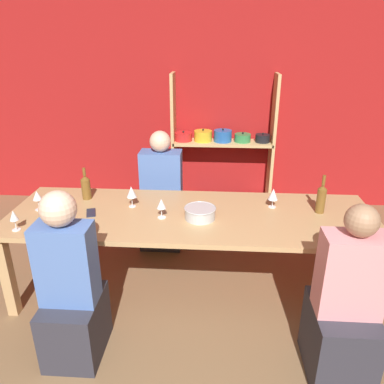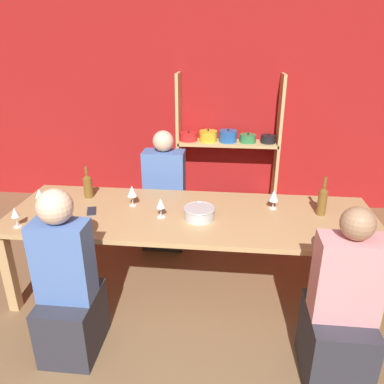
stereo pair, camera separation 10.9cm
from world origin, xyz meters
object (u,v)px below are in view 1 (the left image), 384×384
wine_glass_red_a (131,192)px  person_near_a (71,297)px  wine_glass_empty_a (37,196)px  cell_phone (91,213)px  wine_glass_white_b (161,204)px  person_far_a (162,203)px  wine_bottle_green (86,187)px  wine_glass_empty_b (14,216)px  wine_glass_white_a (273,195)px  mixing_bowl (200,212)px  person_near_b (343,316)px  dining_table (191,221)px  wine_bottle_dark (321,198)px  shelf_unit (223,161)px  wine_glass_red_b (71,218)px

wine_glass_red_a → person_near_a: (-0.24, -0.86, -0.41)m
wine_glass_empty_a → person_near_a: bearing=-55.5°
wine_glass_red_a → cell_phone: wine_glass_red_a is taller
wine_glass_white_b → person_far_a: person_far_a is taller
wine_bottle_green → wine_glass_empty_b: bearing=-119.1°
wine_glass_white_b → wine_glass_white_a: bearing=16.0°
mixing_bowl → cell_phone: 0.89m
person_near_b → person_near_a: bearing=178.5°
mixing_bowl → wine_glass_empty_a: bearing=177.1°
wine_glass_empty_a → wine_glass_empty_b: (-0.02, -0.35, -0.01)m
wine_glass_white_b → person_near_b: 1.49m
mixing_bowl → wine_glass_empty_b: wine_glass_empty_b is taller
dining_table → wine_glass_white_a: size_ratio=17.59×
wine_bottle_dark → person_far_a: bearing=152.2°
wine_glass_empty_a → person_far_a: size_ratio=0.14×
wine_glass_white_b → shelf_unit: bearing=74.6°
wine_glass_red_b → cell_phone: 0.33m
cell_phone → mixing_bowl: bearing=-2.0°
dining_table → wine_glass_white_a: wine_glass_white_a is taller
wine_glass_empty_a → person_near_b: 2.45m
wine_glass_empty_a → cell_phone: 0.47m
dining_table → wine_glass_red_a: size_ratio=16.23×
dining_table → wine_glass_white_b: wine_glass_white_b is taller
dining_table → cell_phone: (-0.82, -0.05, 0.08)m
person_near_b → wine_glass_red_a: bearing=149.1°
dining_table → wine_bottle_dark: size_ratio=9.22×
dining_table → wine_bottle_dark: 1.07m
wine_bottle_green → wine_glass_white_b: size_ratio=1.76×
wine_glass_red_b → person_far_a: person_far_a is taller
wine_glass_white_a → wine_glass_white_b: bearing=-164.0°
mixing_bowl → wine_glass_red_a: (-0.58, 0.18, 0.08)m
person_near_b → cell_phone: bearing=157.5°
shelf_unit → person_far_a: shelf_unit is taller
person_near_b → person_far_a: bearing=130.0°
wine_glass_red_a → wine_glass_empty_b: bearing=-149.0°
shelf_unit → cell_phone: shelf_unit is taller
wine_glass_white_b → wine_glass_red_a: bearing=145.5°
wine_glass_red_a → person_near_a: size_ratio=0.15×
cell_phone → person_far_a: 1.04m
dining_table → wine_glass_empty_a: size_ratio=17.67×
wine_bottle_green → person_far_a: person_far_a is taller
wine_bottle_dark → wine_glass_empty_b: 2.38m
wine_glass_white_b → mixing_bowl: bearing=1.7°
shelf_unit → wine_glass_empty_b: shelf_unit is taller
shelf_unit → wine_glass_white_b: (-0.51, -1.85, 0.23)m
wine_glass_red_a → wine_bottle_dark: bearing=-0.2°
wine_glass_empty_a → wine_bottle_dark: bearing=2.6°
wine_glass_white_b → wine_glass_empty_b: bearing=-165.4°
person_near_a → wine_glass_white_b: bearing=52.2°
mixing_bowl → person_near_b: 1.24m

